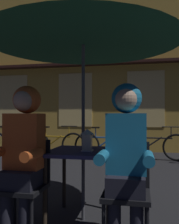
% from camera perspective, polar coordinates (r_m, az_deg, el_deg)
% --- Properties ---
extents(ground_plane, '(60.00, 60.00, 0.00)m').
position_cam_1_polar(ground_plane, '(2.89, -1.45, -23.44)').
color(ground_plane, '#232326').
extents(cafe_table, '(0.72, 0.72, 0.74)m').
position_cam_1_polar(cafe_table, '(2.70, -1.45, -10.86)').
color(cafe_table, navy).
rests_on(cafe_table, ground_plane).
extents(patio_umbrella, '(2.10, 2.10, 2.31)m').
position_cam_1_polar(patio_umbrella, '(2.82, -1.44, 18.82)').
color(patio_umbrella, '#4C4C51').
rests_on(patio_umbrella, ground_plane).
extents(lantern, '(0.11, 0.11, 0.23)m').
position_cam_1_polar(lantern, '(2.58, -0.51, -6.34)').
color(lantern, white).
rests_on(lantern, cafe_table).
extents(chair_left, '(0.40, 0.40, 0.87)m').
position_cam_1_polar(chair_left, '(2.55, -14.37, -14.88)').
color(chair_left, black).
rests_on(chair_left, ground_plane).
extents(chair_right, '(0.40, 0.40, 0.87)m').
position_cam_1_polar(chair_right, '(2.31, 8.51, -16.39)').
color(chair_right, black).
rests_on(chair_right, ground_plane).
extents(person_left_hooded, '(0.45, 0.56, 1.40)m').
position_cam_1_polar(person_left_hooded, '(2.44, -14.93, -7.00)').
color(person_left_hooded, black).
rests_on(person_left_hooded, ground_plane).
extents(person_right_hooded, '(0.45, 0.56, 1.40)m').
position_cam_1_polar(person_right_hooded, '(2.19, 8.41, -7.75)').
color(person_right_hooded, black).
rests_on(person_right_hooded, ground_plane).
extents(shopfront_building, '(10.00, 0.93, 6.20)m').
position_cam_1_polar(shopfront_building, '(8.28, 4.85, 13.11)').
color(shopfront_building, gold).
rests_on(shopfront_building, ground_plane).
extents(bicycle_nearest, '(1.64, 0.46, 0.84)m').
position_cam_1_polar(bicycle_nearest, '(7.28, -17.09, -6.72)').
color(bicycle_nearest, black).
rests_on(bicycle_nearest, ground_plane).
extents(bicycle_second, '(1.68, 0.22, 0.84)m').
position_cam_1_polar(bicycle_second, '(6.70, -7.85, -7.28)').
color(bicycle_second, black).
rests_on(bicycle_second, ground_plane).
extents(bicycle_third, '(1.68, 0.09, 0.84)m').
position_cam_1_polar(bicycle_third, '(6.38, 3.93, -7.61)').
color(bicycle_third, black).
rests_on(bicycle_third, ground_plane).
extents(bicycle_fourth, '(1.68, 0.15, 0.84)m').
position_cam_1_polar(bicycle_fourth, '(6.42, 14.67, -7.54)').
color(bicycle_fourth, black).
rests_on(bicycle_fourth, ground_plane).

